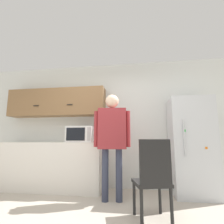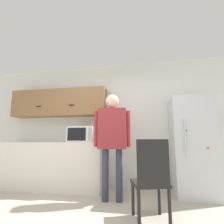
% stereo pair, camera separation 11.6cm
% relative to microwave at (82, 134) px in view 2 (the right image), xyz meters
% --- Properties ---
extents(back_wall, '(6.00, 0.06, 2.70)m').
position_rel_microwave_xyz_m(back_wall, '(0.44, 0.42, 0.26)').
color(back_wall, silver).
rests_on(back_wall, ground_plane).
extents(counter, '(2.18, 0.61, 0.94)m').
position_rel_microwave_xyz_m(counter, '(-0.67, 0.08, -0.62)').
color(counter, silver).
rests_on(counter, ground_plane).
extents(upper_cabinets, '(2.18, 0.35, 0.60)m').
position_rel_microwave_xyz_m(upper_cabinets, '(-0.67, 0.22, 0.71)').
color(upper_cabinets, olive).
extents(microwave, '(0.52, 0.41, 0.31)m').
position_rel_microwave_xyz_m(microwave, '(0.00, 0.00, 0.00)').
color(microwave, white).
rests_on(microwave, counter).
extents(person, '(0.62, 0.27, 1.77)m').
position_rel_microwave_xyz_m(person, '(0.68, -0.41, 0.00)').
color(person, '#33384C').
rests_on(person, ground_plane).
extents(refrigerator, '(0.73, 0.67, 1.76)m').
position_rel_microwave_xyz_m(refrigerator, '(2.09, 0.06, -0.21)').
color(refrigerator, silver).
rests_on(refrigerator, ground_plane).
extents(chair, '(0.51, 0.51, 0.99)m').
position_rel_microwave_xyz_m(chair, '(1.29, -1.08, -0.56)').
color(chair, black).
rests_on(chair, ground_plane).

